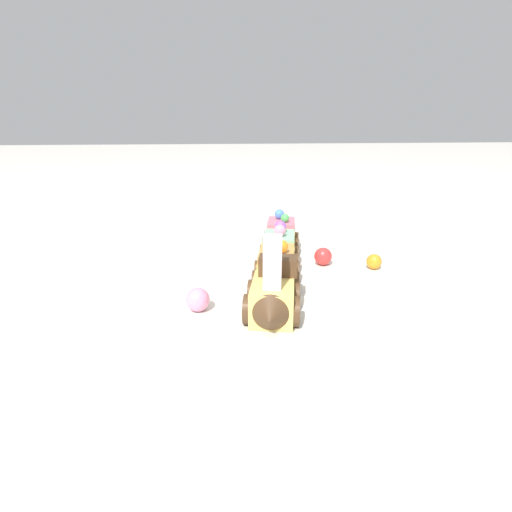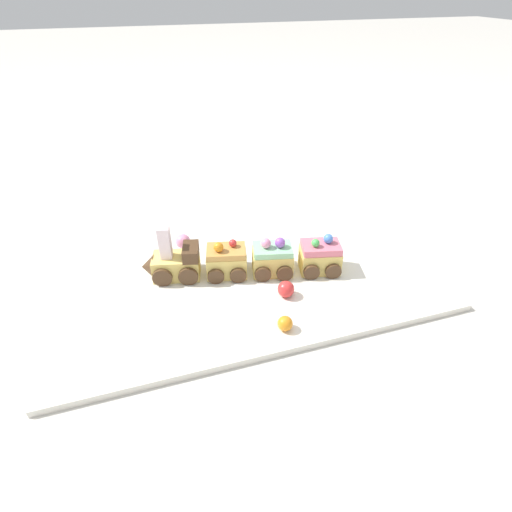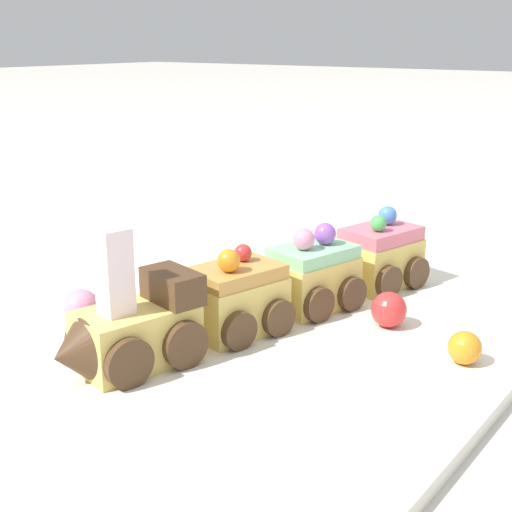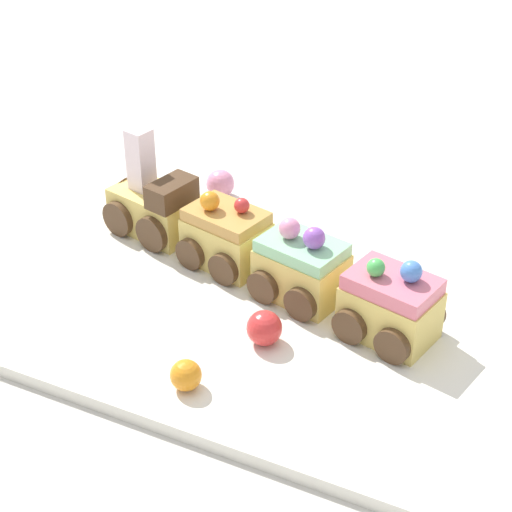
{
  "view_description": "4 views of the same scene",
  "coord_description": "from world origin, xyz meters",
  "px_view_note": "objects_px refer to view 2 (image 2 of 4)",
  "views": [
    {
      "loc": [
        0.56,
        -0.09,
        0.24
      ],
      "look_at": [
        0.01,
        -0.02,
        0.05
      ],
      "focal_mm": 28.0,
      "sensor_mm": 36.0,
      "label": 1
    },
    {
      "loc": [
        0.16,
        0.61,
        0.48
      ],
      "look_at": [
        -0.02,
        0.02,
        0.05
      ],
      "focal_mm": 28.0,
      "sensor_mm": 36.0,
      "label": 2
    },
    {
      "loc": [
        0.45,
        0.35,
        0.24
      ],
      "look_at": [
        -0.0,
        0.0,
        0.07
      ],
      "focal_mm": 50.0,
      "sensor_mm": 36.0,
      "label": 3
    },
    {
      "loc": [
        -0.29,
        0.61,
        0.46
      ],
      "look_at": [
        -0.01,
        0.04,
        0.05
      ],
      "focal_mm": 60.0,
      "sensor_mm": 36.0,
      "label": 4
    }
  ],
  "objects_px": {
    "cake_train_locomotive": "(173,263)",
    "gumball_red": "(286,289)",
    "gumball_orange": "(285,323)",
    "cake_car_mint": "(272,259)",
    "gumball_pink": "(183,241)",
    "cake_car_caramel": "(226,261)",
    "cake_car_strawberry": "(320,257)"
  },
  "relations": [
    {
      "from": "cake_train_locomotive",
      "to": "gumball_orange",
      "type": "height_order",
      "value": "cake_train_locomotive"
    },
    {
      "from": "cake_car_mint",
      "to": "cake_car_strawberry",
      "type": "relative_size",
      "value": 1.0
    },
    {
      "from": "cake_car_strawberry",
      "to": "gumball_pink",
      "type": "height_order",
      "value": "cake_car_strawberry"
    },
    {
      "from": "cake_car_caramel",
      "to": "cake_car_mint",
      "type": "distance_m",
      "value": 0.09
    },
    {
      "from": "gumball_red",
      "to": "gumball_orange",
      "type": "height_order",
      "value": "gumball_red"
    },
    {
      "from": "cake_train_locomotive",
      "to": "gumball_red",
      "type": "distance_m",
      "value": 0.22
    },
    {
      "from": "cake_car_strawberry",
      "to": "cake_car_mint",
      "type": "bearing_deg",
      "value": 0.04
    },
    {
      "from": "cake_car_caramel",
      "to": "gumball_red",
      "type": "height_order",
      "value": "cake_car_caramel"
    },
    {
      "from": "cake_car_caramel",
      "to": "gumball_pink",
      "type": "xyz_separation_m",
      "value": [
        0.07,
        -0.11,
        -0.01
      ]
    },
    {
      "from": "cake_car_strawberry",
      "to": "gumball_pink",
      "type": "distance_m",
      "value": 0.28
    },
    {
      "from": "cake_car_mint",
      "to": "gumball_orange",
      "type": "relative_size",
      "value": 3.38
    },
    {
      "from": "cake_car_caramel",
      "to": "gumball_pink",
      "type": "height_order",
      "value": "cake_car_caramel"
    },
    {
      "from": "gumball_orange",
      "to": "cake_car_strawberry",
      "type": "bearing_deg",
      "value": -132.18
    },
    {
      "from": "cake_train_locomotive",
      "to": "gumball_orange",
      "type": "distance_m",
      "value": 0.25
    },
    {
      "from": "cake_car_caramel",
      "to": "cake_car_strawberry",
      "type": "relative_size",
      "value": 1.0
    },
    {
      "from": "gumball_red",
      "to": "cake_train_locomotive",
      "type": "bearing_deg",
      "value": -33.0
    },
    {
      "from": "cake_train_locomotive",
      "to": "cake_car_caramel",
      "type": "height_order",
      "value": "cake_train_locomotive"
    },
    {
      "from": "cake_car_strawberry",
      "to": "gumball_red",
      "type": "bearing_deg",
      "value": 44.71
    },
    {
      "from": "cake_train_locomotive",
      "to": "cake_car_mint",
      "type": "bearing_deg",
      "value": 179.98
    },
    {
      "from": "cake_car_mint",
      "to": "cake_car_strawberry",
      "type": "distance_m",
      "value": 0.09
    },
    {
      "from": "gumball_red",
      "to": "gumball_pink",
      "type": "bearing_deg",
      "value": -54.21
    },
    {
      "from": "cake_car_strawberry",
      "to": "gumball_orange",
      "type": "xyz_separation_m",
      "value": [
        0.12,
        0.13,
        -0.02
      ]
    },
    {
      "from": "cake_car_mint",
      "to": "cake_car_strawberry",
      "type": "height_order",
      "value": "same"
    },
    {
      "from": "gumball_red",
      "to": "gumball_orange",
      "type": "xyz_separation_m",
      "value": [
        0.03,
        0.08,
        -0.0
      ]
    },
    {
      "from": "gumball_pink",
      "to": "gumball_orange",
      "type": "relative_size",
      "value": 1.22
    },
    {
      "from": "cake_car_caramel",
      "to": "gumball_orange",
      "type": "relative_size",
      "value": 3.38
    },
    {
      "from": "gumball_pink",
      "to": "cake_car_strawberry",
      "type": "bearing_deg",
      "value": 147.39
    },
    {
      "from": "cake_train_locomotive",
      "to": "gumball_red",
      "type": "height_order",
      "value": "cake_train_locomotive"
    },
    {
      "from": "cake_car_caramel",
      "to": "gumball_orange",
      "type": "distance_m",
      "value": 0.18
    },
    {
      "from": "gumball_pink",
      "to": "cake_car_mint",
      "type": "bearing_deg",
      "value": 138.64
    },
    {
      "from": "gumball_red",
      "to": "cake_car_mint",
      "type": "bearing_deg",
      "value": -90.4
    },
    {
      "from": "cake_car_mint",
      "to": "gumball_red",
      "type": "bearing_deg",
      "value": 102.66
    }
  ]
}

